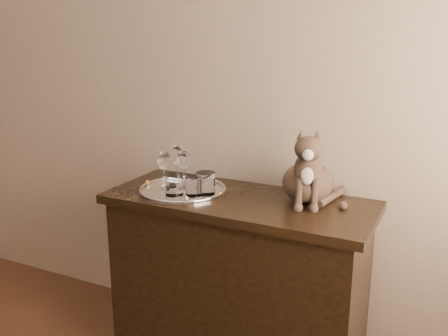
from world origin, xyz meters
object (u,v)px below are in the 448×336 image
(sideboard, at_px, (238,284))
(wine_glass_d, at_px, (184,169))
(tumbler_a, at_px, (194,186))
(wine_glass_c, at_px, (164,170))
(cat, at_px, (308,163))
(tumbler_c, at_px, (205,183))
(tray, at_px, (183,191))
(wine_glass_a, at_px, (176,165))
(tumbler_b, at_px, (174,185))

(sideboard, bearing_deg, wine_glass_d, 179.62)
(tumbler_a, bearing_deg, sideboard, 21.73)
(wine_glass_c, relative_size, tumbler_a, 2.05)
(cat, bearing_deg, tumbler_c, -178.82)
(tray, xyz_separation_m, wine_glass_d, (-0.01, 0.03, 0.09))
(wine_glass_a, xyz_separation_m, wine_glass_d, (0.06, -0.03, -0.01))
(sideboard, bearing_deg, wine_glass_a, 174.09)
(wine_glass_a, distance_m, wine_glass_d, 0.07)
(wine_glass_c, relative_size, tumbler_b, 1.92)
(wine_glass_d, height_order, tumbler_b, wine_glass_d)
(tumbler_b, height_order, tumbler_c, tumbler_c)
(sideboard, relative_size, tumbler_b, 13.04)
(sideboard, xyz_separation_m, wine_glass_a, (-0.35, 0.04, 0.53))
(tumbler_c, bearing_deg, wine_glass_a, 160.23)
(tray, relative_size, wine_glass_a, 2.08)
(tumbler_a, distance_m, tumbler_c, 0.05)
(sideboard, xyz_separation_m, tumbler_a, (-0.19, -0.07, 0.48))
(sideboard, distance_m, tumbler_b, 0.56)
(wine_glass_c, xyz_separation_m, tumbler_c, (0.22, 0.01, -0.04))
(wine_glass_a, height_order, tumbler_c, wine_glass_a)
(tray, distance_m, wine_glass_d, 0.10)
(tray, height_order, wine_glass_a, wine_glass_a)
(wine_glass_d, relative_size, tumbler_b, 1.94)
(wine_glass_d, height_order, cat, cat)
(tray, bearing_deg, sideboard, 6.30)
(sideboard, bearing_deg, tumbler_b, -157.83)
(tray, xyz_separation_m, cat, (0.56, 0.12, 0.17))
(wine_glass_c, bearing_deg, wine_glass_a, 74.22)
(wine_glass_a, distance_m, cat, 0.64)
(wine_glass_a, bearing_deg, wine_glass_c, -105.78)
(tumbler_c, bearing_deg, tumbler_b, -147.61)
(sideboard, bearing_deg, wine_glass_c, -173.83)
(wine_glass_c, bearing_deg, tray, 5.79)
(tray, xyz_separation_m, wine_glass_c, (-0.09, -0.01, 0.09))
(tray, height_order, tumbler_a, tumbler_a)
(tumbler_a, bearing_deg, wine_glass_d, 141.93)
(tray, relative_size, cat, 1.17)
(sideboard, bearing_deg, tray, -173.70)
(sideboard, distance_m, tray, 0.51)
(sideboard, height_order, wine_glass_a, wine_glass_a)
(wine_glass_c, distance_m, cat, 0.67)
(tumbler_c, height_order, cat, cat)
(sideboard, relative_size, cat, 3.52)
(sideboard, height_order, wine_glass_d, wine_glass_d)
(sideboard, distance_m, wine_glass_d, 0.59)
(wine_glass_a, relative_size, tumbler_a, 2.23)
(wine_glass_a, relative_size, tumbler_c, 1.92)
(sideboard, height_order, cat, cat)
(wine_glass_a, bearing_deg, tumbler_c, -19.77)
(sideboard, xyz_separation_m, tumbler_c, (-0.15, -0.03, 0.48))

